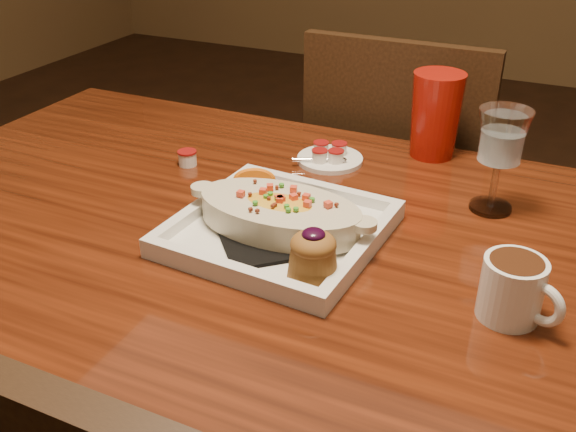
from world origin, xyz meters
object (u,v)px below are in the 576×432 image
at_px(coffee_mug, 514,287).
at_px(saucer, 329,157).
at_px(chair_far, 399,204).
at_px(table, 292,296).
at_px(red_tumbler, 436,115).
at_px(goblet, 502,142).
at_px(plate, 281,222).

bearing_deg(coffee_mug, saucer, 162.29).
bearing_deg(chair_far, table, 90.00).
height_order(chair_far, red_tumbler, chair_far).
relative_size(coffee_mug, saucer, 0.85).
bearing_deg(saucer, goblet, -11.40).
xyz_separation_m(chair_far, coffee_mug, (0.31, -0.68, 0.29)).
bearing_deg(coffee_mug, plate, -163.76).
bearing_deg(table, saucer, 101.34).
xyz_separation_m(coffee_mug, red_tumbler, (-0.21, 0.45, 0.04)).
bearing_deg(table, red_tumbler, 75.03).
height_order(chair_far, coffee_mug, chair_far).
xyz_separation_m(table, chair_far, (-0.00, 0.63, -0.15)).
relative_size(table, goblet, 8.96).
xyz_separation_m(coffee_mug, goblet, (-0.07, 0.27, 0.07)).
height_order(table, red_tumbler, red_tumbler).
height_order(table, chair_far, chair_far).
xyz_separation_m(table, saucer, (-0.06, 0.29, 0.11)).
xyz_separation_m(chair_far, red_tumbler, (0.11, -0.23, 0.32)).
xyz_separation_m(table, plate, (-0.02, 0.00, 0.13)).
relative_size(coffee_mug, goblet, 0.62).
relative_size(chair_far, coffee_mug, 9.01).
bearing_deg(coffee_mug, red_tumbler, 139.08).
bearing_deg(goblet, chair_far, 121.35).
xyz_separation_m(goblet, saucer, (-0.30, 0.06, -0.11)).
relative_size(goblet, red_tumbler, 1.06).
bearing_deg(red_tumbler, table, -104.97).
bearing_deg(table, goblet, 42.71).
relative_size(table, plate, 4.91).
height_order(chair_far, saucer, chair_far).
distance_m(chair_far, saucer, 0.43).
distance_m(saucer, red_tumbler, 0.21).
relative_size(goblet, saucer, 1.38).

